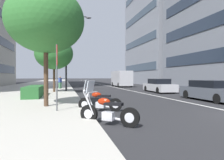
{
  "coord_description": "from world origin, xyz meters",
  "views": [
    {
      "loc": [
        -6.05,
        7.51,
        1.61
      ],
      "look_at": [
        16.25,
        2.08,
        1.24
      ],
      "focal_mm": 31.53,
      "sensor_mm": 36.0,
      "label": 1
    }
  ],
  "objects_px": {
    "motorcycle_by_sign_pole": "(107,112)",
    "street_tree_far_plaza": "(54,54)",
    "street_lamp_with_banners": "(70,45)",
    "car_following_behind": "(211,91)",
    "pedestrian_on_plaza": "(60,82)",
    "motorcycle_mid_row": "(99,102)",
    "car_far_down_avenue": "(159,86)",
    "delivery_van_ahead": "(121,78)",
    "parking_sign_by_curb": "(57,69)",
    "street_tree_near_plaza_corner": "(46,20)"
  },
  "relations": [
    {
      "from": "motorcycle_mid_row",
      "to": "street_tree_far_plaza",
      "type": "height_order",
      "value": "street_tree_far_plaza"
    },
    {
      "from": "car_following_behind",
      "to": "street_tree_near_plaza_corner",
      "type": "xyz_separation_m",
      "value": [
        -1.08,
        10.57,
        3.75
      ]
    },
    {
      "from": "motorcycle_mid_row",
      "to": "street_lamp_with_banners",
      "type": "relative_size",
      "value": 0.25
    },
    {
      "from": "motorcycle_mid_row",
      "to": "pedestrian_on_plaza",
      "type": "relative_size",
      "value": 1.3
    },
    {
      "from": "motorcycle_by_sign_pole",
      "to": "car_far_down_avenue",
      "type": "relative_size",
      "value": 0.37
    },
    {
      "from": "street_lamp_with_banners",
      "to": "street_tree_far_plaza",
      "type": "distance_m",
      "value": 2.29
    },
    {
      "from": "car_far_down_avenue",
      "to": "car_following_behind",
      "type": "bearing_deg",
      "value": -178.29
    },
    {
      "from": "parking_sign_by_curb",
      "to": "street_tree_far_plaza",
      "type": "distance_m",
      "value": 11.27
    },
    {
      "from": "motorcycle_by_sign_pole",
      "to": "delivery_van_ahead",
      "type": "xyz_separation_m",
      "value": [
        24.49,
        -7.72,
        0.93
      ]
    },
    {
      "from": "car_following_behind",
      "to": "street_tree_near_plaza_corner",
      "type": "height_order",
      "value": "street_tree_near_plaza_corner"
    },
    {
      "from": "street_lamp_with_banners",
      "to": "car_far_down_avenue",
      "type": "bearing_deg",
      "value": -103.74
    },
    {
      "from": "delivery_van_ahead",
      "to": "parking_sign_by_curb",
      "type": "bearing_deg",
      "value": 156.77
    },
    {
      "from": "street_lamp_with_banners",
      "to": "motorcycle_by_sign_pole",
      "type": "bearing_deg",
      "value": -176.91
    },
    {
      "from": "motorcycle_by_sign_pole",
      "to": "motorcycle_mid_row",
      "type": "relative_size",
      "value": 0.89
    },
    {
      "from": "car_far_down_avenue",
      "to": "parking_sign_by_curb",
      "type": "relative_size",
      "value": 1.65
    },
    {
      "from": "delivery_van_ahead",
      "to": "pedestrian_on_plaza",
      "type": "relative_size",
      "value": 3.59
    },
    {
      "from": "car_far_down_avenue",
      "to": "pedestrian_on_plaza",
      "type": "height_order",
      "value": "pedestrian_on_plaza"
    },
    {
      "from": "car_following_behind",
      "to": "delivery_van_ahead",
      "type": "distance_m",
      "value": 19.57
    },
    {
      "from": "street_tree_near_plaza_corner",
      "to": "pedestrian_on_plaza",
      "type": "height_order",
      "value": "street_tree_near_plaza_corner"
    },
    {
      "from": "motorcycle_by_sign_pole",
      "to": "car_far_down_avenue",
      "type": "distance_m",
      "value": 14.97
    },
    {
      "from": "street_lamp_with_banners",
      "to": "pedestrian_on_plaza",
      "type": "xyz_separation_m",
      "value": [
        4.43,
        1.11,
        -4.08
      ]
    },
    {
      "from": "car_following_behind",
      "to": "pedestrian_on_plaza",
      "type": "distance_m",
      "value": 17.46
    },
    {
      "from": "delivery_van_ahead",
      "to": "street_tree_far_plaza",
      "type": "bearing_deg",
      "value": 137.51
    },
    {
      "from": "car_following_behind",
      "to": "motorcycle_mid_row",
      "type": "bearing_deg",
      "value": 105.8
    },
    {
      "from": "car_far_down_avenue",
      "to": "street_lamp_with_banners",
      "type": "height_order",
      "value": "street_lamp_with_banners"
    },
    {
      "from": "delivery_van_ahead",
      "to": "street_lamp_with_banners",
      "type": "bearing_deg",
      "value": 138.88
    },
    {
      "from": "street_tree_near_plaza_corner",
      "to": "delivery_van_ahead",
      "type": "bearing_deg",
      "value": -25.86
    },
    {
      "from": "street_tree_far_plaza",
      "to": "pedestrian_on_plaza",
      "type": "height_order",
      "value": "street_tree_far_plaza"
    },
    {
      "from": "street_tree_far_plaza",
      "to": "pedestrian_on_plaza",
      "type": "bearing_deg",
      "value": -4.48
    },
    {
      "from": "motorcycle_mid_row",
      "to": "car_far_down_avenue",
      "type": "relative_size",
      "value": 0.42
    },
    {
      "from": "motorcycle_mid_row",
      "to": "parking_sign_by_curb",
      "type": "height_order",
      "value": "parking_sign_by_curb"
    },
    {
      "from": "motorcycle_by_sign_pole",
      "to": "motorcycle_mid_row",
      "type": "height_order",
      "value": "motorcycle_by_sign_pole"
    },
    {
      "from": "street_tree_near_plaza_corner",
      "to": "street_tree_far_plaza",
      "type": "bearing_deg",
      "value": 0.4
    },
    {
      "from": "street_tree_far_plaza",
      "to": "parking_sign_by_curb",
      "type": "bearing_deg",
      "value": -176.69
    },
    {
      "from": "car_following_behind",
      "to": "car_far_down_avenue",
      "type": "xyz_separation_m",
      "value": [
        7.53,
        -0.0,
        -0.01
      ]
    },
    {
      "from": "car_following_behind",
      "to": "motorcycle_by_sign_pole",
      "type": "bearing_deg",
      "value": 121.29
    },
    {
      "from": "street_tree_far_plaza",
      "to": "pedestrian_on_plaza",
      "type": "relative_size",
      "value": 3.46
    },
    {
      "from": "delivery_van_ahead",
      "to": "street_lamp_with_banners",
      "type": "height_order",
      "value": "street_lamp_with_banners"
    },
    {
      "from": "car_following_behind",
      "to": "pedestrian_on_plaza",
      "type": "xyz_separation_m",
      "value": [
        14.18,
        10.19,
        0.25
      ]
    },
    {
      "from": "street_lamp_with_banners",
      "to": "street_tree_near_plaza_corner",
      "type": "relative_size",
      "value": 1.35
    },
    {
      "from": "motorcycle_by_sign_pole",
      "to": "street_tree_far_plaza",
      "type": "distance_m",
      "value": 14.07
    },
    {
      "from": "street_lamp_with_banners",
      "to": "pedestrian_on_plaza",
      "type": "distance_m",
      "value": 6.13
    },
    {
      "from": "motorcycle_by_sign_pole",
      "to": "delivery_van_ahead",
      "type": "distance_m",
      "value": 25.69
    },
    {
      "from": "motorcycle_by_sign_pole",
      "to": "pedestrian_on_plaza",
      "type": "height_order",
      "value": "pedestrian_on_plaza"
    },
    {
      "from": "street_lamp_with_banners",
      "to": "street_tree_near_plaza_corner",
      "type": "distance_m",
      "value": 10.95
    },
    {
      "from": "car_far_down_avenue",
      "to": "street_tree_far_plaza",
      "type": "distance_m",
      "value": 11.16
    },
    {
      "from": "motorcycle_mid_row",
      "to": "street_tree_far_plaza",
      "type": "xyz_separation_m",
      "value": [
        10.71,
        2.55,
        3.44
      ]
    },
    {
      "from": "car_following_behind",
      "to": "delivery_van_ahead",
      "type": "relative_size",
      "value": 0.86
    },
    {
      "from": "motorcycle_mid_row",
      "to": "street_tree_far_plaza",
      "type": "bearing_deg",
      "value": -55.15
    },
    {
      "from": "car_far_down_avenue",
      "to": "street_lamp_with_banners",
      "type": "bearing_deg",
      "value": 77.99
    }
  ]
}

